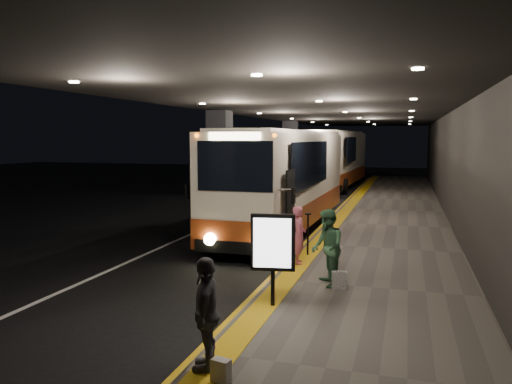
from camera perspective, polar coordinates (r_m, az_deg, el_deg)
The scene contains 17 objects.
ground at distance 15.30m, azimuth -4.22°, elevation -6.52°, with size 90.00×90.00×0.00m, color black.
lane_line_white at distance 20.52m, azimuth -3.89°, elevation -3.25°, with size 0.12×50.00×0.01m, color silver.
kerb_stripe_yellow at distance 19.45m, azimuth 7.64°, elevation -3.81°, with size 0.18×50.00×0.01m, color gold.
sidewalk at distance 19.21m, azimuth 14.74°, elevation -3.87°, with size 4.50×50.00×0.15m, color #514C44.
tactile_strip at distance 19.36m, azimuth 9.11°, elevation -3.43°, with size 0.50×50.00×0.01m, color gold.
terminal_wall at distance 18.99m, azimuth 21.81°, elevation 4.65°, with size 0.10×50.00×6.00m, color black.
support_columns at distance 19.23m, azimuth -4.16°, elevation 2.70°, with size 0.80×24.80×4.40m.
canopy at distance 19.18m, azimuth 8.29°, elevation 9.82°, with size 9.00×50.00×0.40m, color black.
coach_main at distance 18.23m, azimuth 3.35°, elevation 0.91°, with size 2.56×11.36×3.52m.
coach_second at distance 34.01m, azimuth 9.07°, elevation 3.44°, with size 2.99×11.94×3.72m.
passenger_boarding at distance 12.83m, azimuth 4.93°, elevation -4.91°, with size 0.54×0.36×1.49m, color #D56381.
passenger_waiting_green at distance 10.99m, azimuth 8.14°, elevation -6.32°, with size 0.82×0.51×1.68m, color #396845.
passenger_waiting_grey at distance 7.12m, azimuth -5.68°, elevation -13.62°, with size 0.93×0.48×1.60m, color #4A494E.
bag_polka at distance 10.92m, azimuth 9.50°, elevation -9.91°, with size 0.32×0.14×0.39m, color black.
bag_plain at distance 6.99m, azimuth -4.02°, elevation -19.71°, with size 0.25×0.15×0.31m, color silver.
info_sign at distance 9.51m, azimuth 1.94°, elevation -6.00°, with size 0.85×0.25×1.78m.
stanchion_post at distance 13.78m, azimuth 5.95°, elevation -4.87°, with size 0.05×0.05×1.15m, color black.
Camera 1 is at (5.39, -13.92, 3.35)m, focal length 35.00 mm.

